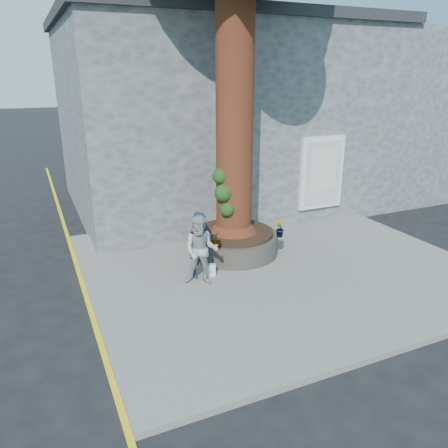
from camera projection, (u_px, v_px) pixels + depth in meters
name	position (u px, v px, depth m)	size (l,w,h in m)	color
ground	(240.00, 296.00, 9.47)	(120.00, 120.00, 0.00)	black
pavement	(276.00, 264.00, 10.90)	(9.00, 8.00, 0.12)	slate
yellow_line	(88.00, 303.00, 9.16)	(0.10, 30.00, 0.01)	yellow
stone_shop	(215.00, 115.00, 15.61)	(10.30, 8.30, 6.30)	#535659
neighbour_shop	(386.00, 112.00, 18.75)	(6.00, 8.00, 6.00)	#535659
planter	(234.00, 242.00, 11.37)	(2.30, 2.30, 0.60)	black
man	(201.00, 245.00, 9.88)	(0.56, 0.37, 1.54)	#17233F
woman	(201.00, 250.00, 9.53)	(0.77, 0.60, 1.59)	#A4A39D
shopping_bag	(211.00, 270.00, 10.11)	(0.20, 0.12, 0.28)	white
plant_a	(279.00, 230.00, 10.81)	(0.19, 0.13, 0.36)	gray
plant_b	(279.00, 228.00, 10.79)	(0.24, 0.24, 0.44)	gray
plant_c	(216.00, 240.00, 10.15)	(0.21, 0.21, 0.37)	gray
plant_d	(248.00, 212.00, 12.28)	(0.30, 0.26, 0.33)	gray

